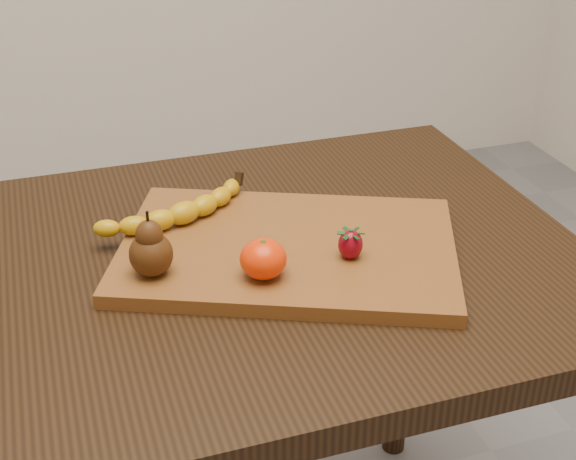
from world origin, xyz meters
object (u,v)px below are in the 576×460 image
object	(u,v)px
table	(222,318)
mandarin	(263,259)
pear	(150,243)
cutting_board	(288,249)

from	to	relation	value
table	mandarin	xyz separation A→B (m)	(0.04, -0.09, 0.14)
mandarin	pear	bearing A→B (deg)	158.76
cutting_board	mandarin	world-z (taller)	mandarin
pear	mandarin	bearing A→B (deg)	-21.24
pear	mandarin	distance (m)	0.14
table	pear	world-z (taller)	pear
mandarin	table	bearing A→B (deg)	112.12
table	mandarin	distance (m)	0.17
cutting_board	pear	bearing A→B (deg)	-150.81
pear	mandarin	world-z (taller)	pear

